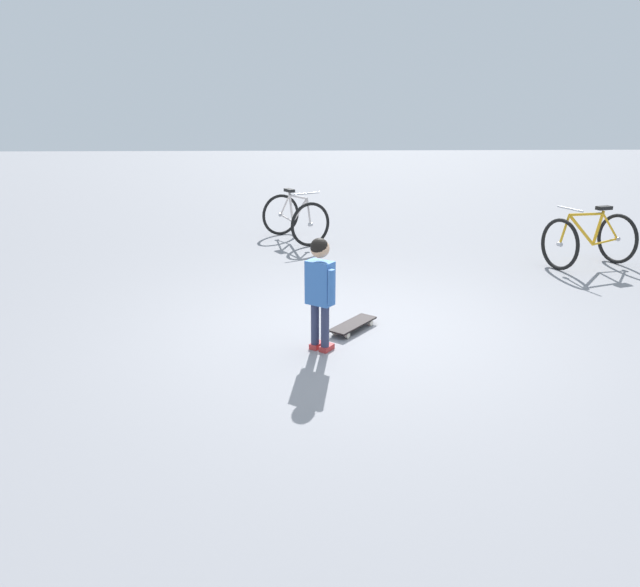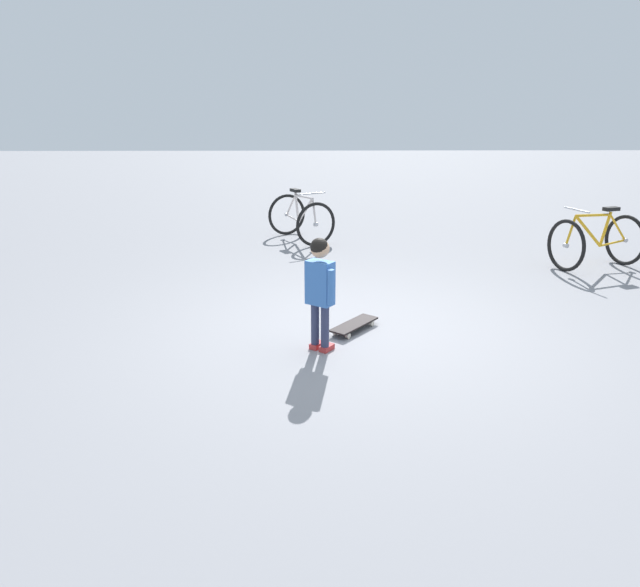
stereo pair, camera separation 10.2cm
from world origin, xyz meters
TOP-DOWN VIEW (x-y plane):
  - ground_plane at (0.00, 0.00)m, footprint 50.00×50.00m
  - child_person at (-0.40, -0.49)m, footprint 0.28×0.37m
  - skateboard at (-0.05, -0.00)m, footprint 0.53×0.59m
  - bicycle_near at (3.46, 2.32)m, footprint 1.24×1.00m
  - bicycle_mid at (-0.64, 4.14)m, footprint 1.14×1.28m

SIDE VIEW (x-z plane):
  - ground_plane at x=0.00m, z-range 0.00..0.00m
  - skateboard at x=-0.05m, z-range 0.02..0.10m
  - bicycle_near at x=3.46m, z-range -0.04..0.80m
  - bicycle_mid at x=-0.64m, z-range -0.04..0.80m
  - child_person at x=-0.40m, z-range 0.13..1.19m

